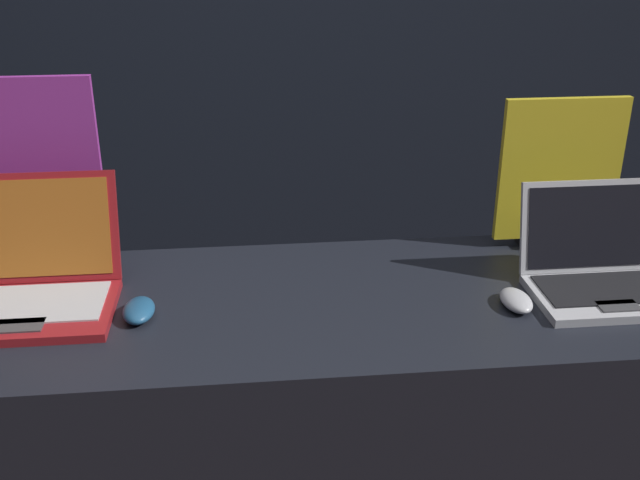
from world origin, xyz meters
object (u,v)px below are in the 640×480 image
Objects in this scene: promo_stand_back at (559,177)px; mouse_front at (139,310)px; laptop_front at (32,278)px; laptop_back at (597,268)px; mouse_back at (516,300)px; promo_stand_front at (42,179)px.

mouse_front is at bearing -164.65° from promo_stand_back.
laptop_front is 1.33m from promo_stand_back.
laptop_back reaches higher than mouse_back.
promo_stand_back is at bearing 90.00° from laptop_back.
laptop_back is at bearing -3.09° from laptop_front.
laptop_front reaches higher than laptop_back.
mouse_front is 0.36× the size of laptop_back.
mouse_front is at bearing -20.83° from laptop_front.
laptop_front is 3.23× the size of mouse_front.
mouse_front is at bearing -178.77° from laptop_back.
promo_stand_back is at bearing 15.35° from mouse_front.
laptop_front is 0.26m from promo_stand_front.
promo_stand_front is 1.16m from mouse_back.
mouse_front is 0.29× the size of promo_stand_back.
promo_stand_front is 4.19× the size of mouse_back.
laptop_front is 0.27m from mouse_front.
promo_stand_front is 1.31m from promo_stand_back.
mouse_front is at bearing 177.38° from mouse_back.
laptop_front is at bearing -171.39° from promo_stand_back.
promo_stand_front is at bearing 162.91° from mouse_back.
laptop_front is 1.16× the size of laptop_back.
promo_stand_front is 1.35m from laptop_back.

